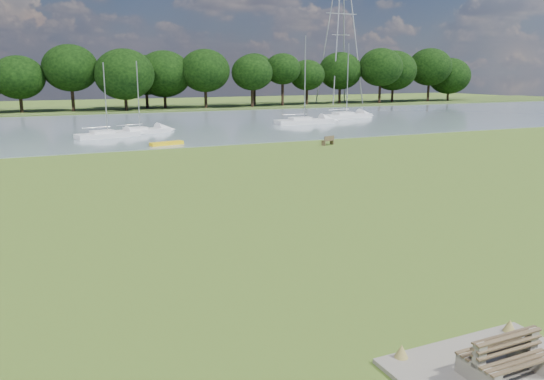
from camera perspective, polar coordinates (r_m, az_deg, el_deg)
name	(u,v)px	position (r m, az deg, el deg)	size (l,w,h in m)	color
ground	(249,215)	(23.39, -2.48, -2.72)	(220.00, 220.00, 0.00)	olive
river	(113,127)	(63.81, -16.77, 6.48)	(220.00, 40.00, 0.10)	gray
far_bank	(87,111)	(93.54, -19.32, 8.07)	(220.00, 20.00, 0.40)	#4C6626
concrete_pad	(503,376)	(12.47, 23.60, -17.88)	(4.20, 3.20, 0.10)	gray
bench_pair	(505,357)	(12.26, 23.79, -16.13)	(1.75, 1.04, 0.94)	gray
riverbank_bench	(328,140)	(46.18, 6.07, 5.32)	(1.36, 0.82, 0.80)	brown
kayak	(167,143)	(46.52, -11.26, 4.94)	(2.94, 0.69, 0.29)	yellow
pylon	(341,10)	(107.22, 7.48, 18.60)	(6.67, 4.67, 27.90)	#A9ABAF
tree_line	(126,72)	(90.12, -15.45, 12.12)	(152.65, 8.61, 10.42)	black
sailboat_0	(346,114)	(73.35, 7.96, 8.06)	(7.71, 3.17, 9.84)	silver
sailboat_1	(107,133)	(53.51, -17.33, 5.87)	(6.22, 3.16, 7.02)	silver
sailboat_4	(304,120)	(64.93, 3.44, 7.57)	(7.28, 2.10, 10.33)	silver
sailboat_6	(139,130)	(56.01, -14.08, 6.31)	(6.43, 3.50, 7.22)	silver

